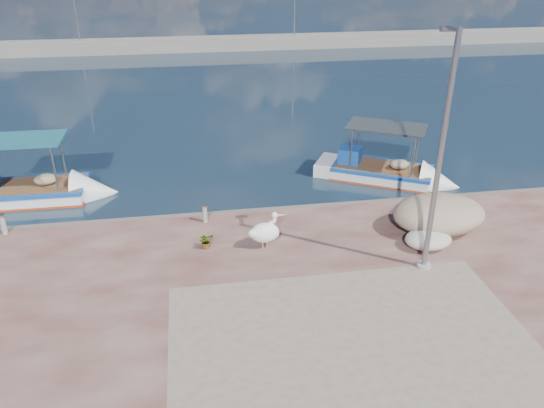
{
  "coord_description": "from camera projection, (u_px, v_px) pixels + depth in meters",
  "views": [
    {
      "loc": [
        -2.59,
        -12.24,
        9.38
      ],
      "look_at": [
        0.0,
        3.8,
        1.3
      ],
      "focal_mm": 35.0,
      "sensor_mm": 36.0,
      "label": 1
    }
  ],
  "objects": [
    {
      "name": "lamp_post",
      "position": [
        438.0,
        166.0,
        14.66
      ],
      "size": [
        0.44,
        0.96,
        7.0
      ],
      "color": "gray",
      "rests_on": "quay"
    },
    {
      "name": "net_pile_d",
      "position": [
        428.0,
        239.0,
        17.01
      ],
      "size": [
        1.53,
        1.14,
        0.57
      ],
      "primitive_type": "ellipsoid",
      "color": "beige",
      "rests_on": "quay"
    },
    {
      "name": "bollard_far",
      "position": [
        3.0,
        223.0,
        17.74
      ],
      "size": [
        0.24,
        0.24,
        0.73
      ],
      "color": "gray",
      "rests_on": "quay"
    },
    {
      "name": "boat_right",
      "position": [
        381.0,
        174.0,
        23.22
      ],
      "size": [
        6.06,
        4.55,
        2.82
      ],
      "rotation": [
        0.0,
        0.0,
        -0.51
      ],
      "color": "white",
      "rests_on": "ground"
    },
    {
      "name": "bollard_near",
      "position": [
        205.0,
        213.0,
        18.51
      ],
      "size": [
        0.22,
        0.22,
        0.66
      ],
      "color": "gray",
      "rests_on": "quay"
    },
    {
      "name": "pelican",
      "position": [
        266.0,
        232.0,
        16.86
      ],
      "size": [
        1.28,
        0.75,
        1.22
      ],
      "rotation": [
        0.0,
        0.0,
        0.2
      ],
      "color": "tan",
      "rests_on": "quay"
    },
    {
      "name": "boat_left",
      "position": [
        27.0,
        194.0,
        21.33
      ],
      "size": [
        6.27,
        2.14,
        3.01
      ],
      "rotation": [
        0.0,
        0.0,
        -0.01
      ],
      "color": "white",
      "rests_on": "ground"
    },
    {
      "name": "breakwater",
      "position": [
        211.0,
        44.0,
        50.45
      ],
      "size": [
        120.0,
        2.2,
        7.5
      ],
      "color": "gray",
      "rests_on": "ground"
    },
    {
      "name": "ground",
      "position": [
        293.0,
        302.0,
        15.36
      ],
      "size": [
        1400.0,
        1400.0,
        0.0
      ],
      "primitive_type": "plane",
      "color": "#162635",
      "rests_on": "ground"
    },
    {
      "name": "net_pile_c",
      "position": [
        439.0,
        214.0,
        17.86
      ],
      "size": [
        3.16,
        2.26,
        1.24
      ],
      "primitive_type": "ellipsoid",
      "color": "#BDA78C",
      "rests_on": "quay"
    },
    {
      "name": "quay_patch",
      "position": [
        359.0,
        356.0,
        12.63
      ],
      "size": [
        9.0,
        7.0,
        0.01
      ],
      "primitive_type": "cube",
      "color": "gray",
      "rests_on": "quay"
    },
    {
      "name": "potted_plant",
      "position": [
        206.0,
        241.0,
        16.98
      ],
      "size": [
        0.58,
        0.55,
        0.52
      ],
      "primitive_type": "imported",
      "rotation": [
        0.0,
        0.0,
        0.37
      ],
      "color": "#33722D",
      "rests_on": "quay"
    }
  ]
}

